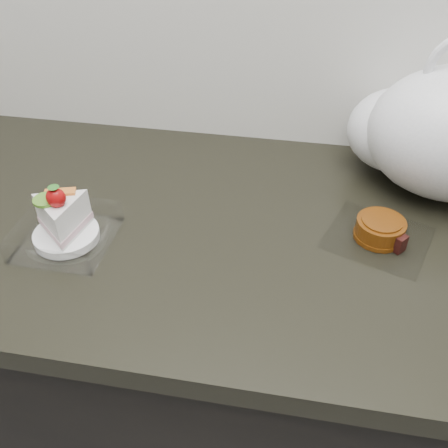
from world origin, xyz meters
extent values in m
cube|color=black|center=(0.00, 1.69, 0.43)|extent=(2.00, 0.60, 0.86)
cube|color=black|center=(0.00, 1.69, 0.88)|extent=(2.04, 0.64, 0.04)
cube|color=white|center=(-0.31, 1.60, 0.90)|extent=(0.15, 0.15, 0.00)
cylinder|color=white|center=(-0.31, 1.60, 0.91)|extent=(0.11, 0.11, 0.01)
ellipsoid|color=red|center=(-0.31, 1.59, 1.00)|extent=(0.03, 0.03, 0.03)
cone|color=#2D7223|center=(-0.31, 1.59, 1.01)|extent=(0.02, 0.02, 0.01)
cylinder|color=#5D9B2D|center=(-0.33, 1.59, 0.99)|extent=(0.04, 0.04, 0.00)
cube|color=orange|center=(-0.32, 1.62, 0.98)|extent=(0.05, 0.03, 0.00)
cube|color=white|center=(0.20, 1.70, 0.90)|extent=(0.20, 0.20, 0.00)
cylinder|color=#653A0C|center=(0.20, 1.70, 0.92)|extent=(0.09, 0.09, 0.03)
cylinder|color=#653A0C|center=(0.20, 1.70, 0.91)|extent=(0.10, 0.10, 0.01)
cylinder|color=#653A0C|center=(0.20, 1.70, 0.94)|extent=(0.08, 0.08, 0.00)
cube|color=black|center=(0.23, 1.67, 0.92)|extent=(0.03, 0.03, 0.03)
ellipsoid|color=white|center=(0.23, 1.91, 0.99)|extent=(0.22, 0.21, 0.16)
camera|label=1|loc=(0.06, 1.02, 1.45)|focal=40.00mm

